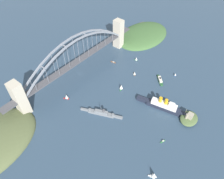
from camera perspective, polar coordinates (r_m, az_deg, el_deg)
ground_plane at (r=396.66m, az=-8.94°, el=4.37°), size 1400.00×1400.00×0.00m
harbor_arch_bridge at (r=376.43m, az=-9.49°, el=8.08°), size 299.79×18.09×77.26m
headland_west_shore at (r=509.86m, az=8.51°, el=14.67°), size 144.51×95.84×23.72m
ocean_liner at (r=338.31m, az=14.03°, el=-4.35°), size 25.62×89.65×21.30m
naval_cruiser at (r=323.45m, az=-2.89°, el=-6.48°), size 30.50×64.05×17.25m
harbor_ferry_steamer at (r=385.52m, az=13.11°, el=2.60°), size 23.65×22.97×7.46m
fort_island_mid_harbor at (r=336.64m, az=20.47°, el=-7.43°), size 32.18×24.87×15.03m
seaplane_taxiing_near_bridge at (r=421.28m, az=-9.65°, el=7.48°), size 7.01×9.55×5.15m
small_boat_0 at (r=424.01m, az=6.73°, el=8.40°), size 5.01×8.07×8.24m
small_boat_1 at (r=359.12m, az=2.56°, el=0.72°), size 10.48×7.37×10.42m
small_boat_2 at (r=351.50m, az=-12.44°, el=-1.94°), size 7.94×8.83×9.53m
small_boat_3 at (r=417.70m, az=0.34°, el=7.58°), size 2.97×11.54×2.05m
small_boat_4 at (r=277.07m, az=11.46°, el=-22.14°), size 7.98×10.29×10.74m
small_boat_5 at (r=402.70m, az=17.08°, el=3.97°), size 6.18×3.44×6.65m
small_boat_6 at (r=389.16m, az=6.24°, el=4.46°), size 6.99×7.33×7.70m
small_boat_7 at (r=306.02m, az=13.84°, el=-13.72°), size 8.74×3.95×2.21m
channel_marker_buoy at (r=352.55m, az=-12.08°, el=-2.49°), size 2.20×2.20×2.75m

